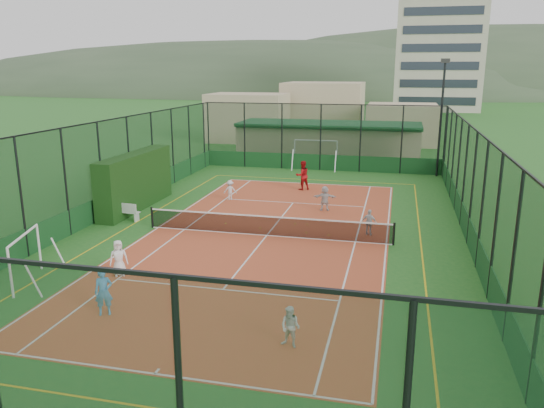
{
  "coord_description": "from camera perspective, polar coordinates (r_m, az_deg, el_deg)",
  "views": [
    {
      "loc": [
        5.71,
        -22.91,
        7.6
      ],
      "look_at": [
        -0.06,
        1.34,
        1.2
      ],
      "focal_mm": 35.0,
      "sensor_mm": 36.0,
      "label": 1
    }
  ],
  "objects": [
    {
      "name": "hedge_left",
      "position": [
        30.32,
        -14.46,
        2.41
      ],
      "size": [
        1.05,
        7.03,
        3.07
      ],
      "primitive_type": "cube",
      "color": "black",
      "rests_on": "ground"
    },
    {
      "name": "court_slab",
      "position": [
        24.8,
        -0.58,
        -3.43
      ],
      "size": [
        11.17,
        23.97,
        0.01
      ],
      "primitive_type": "cube",
      "color": "#BA5229",
      "rests_on": "ground"
    },
    {
      "name": "clubhouse",
      "position": [
        45.67,
        6.13,
        6.74
      ],
      "size": [
        15.2,
        7.2,
        3.15
      ],
      "primitive_type": null,
      "color": "tan",
      "rests_on": "ground"
    },
    {
      "name": "white_bench",
      "position": [
        28.27,
        -15.67,
        -0.71
      ],
      "size": [
        1.8,
        0.69,
        0.98
      ],
      "primitive_type": null,
      "rotation": [
        0.0,
        0.0,
        -0.12
      ],
      "color": "white",
      "rests_on": "ground"
    },
    {
      "name": "child_near_left",
      "position": [
        20.77,
        -16.17,
        -5.6
      ],
      "size": [
        0.8,
        0.72,
        1.38
      ],
      "primitive_type": "imported",
      "rotation": [
        0.0,
        0.0,
        0.52
      ],
      "color": "white",
      "rests_on": "court_slab"
    },
    {
      "name": "tennis_balls",
      "position": [
        25.9,
        1.59,
        -2.57
      ],
      "size": [
        5.35,
        1.59,
        0.07
      ],
      "color": "#CCE033",
      "rests_on": "court_slab"
    },
    {
      "name": "child_near_mid",
      "position": [
        17.7,
        -17.66,
        -9.0
      ],
      "size": [
        0.66,
        0.59,
        1.53
      ],
      "primitive_type": "imported",
      "rotation": [
        0.0,
        0.0,
        0.5
      ],
      "color": "#50A1E2",
      "rests_on": "court_slab"
    },
    {
      "name": "child_far_back",
      "position": [
        29.16,
        5.7,
        0.63
      ],
      "size": [
        1.31,
        0.59,
        1.37
      ],
      "primitive_type": "imported",
      "rotation": [
        0.0,
        0.0,
        3.29
      ],
      "color": "silver",
      "rests_on": "court_slab"
    },
    {
      "name": "child_near_right",
      "position": [
        15.15,
        1.99,
        -13.08
      ],
      "size": [
        0.68,
        0.59,
        1.2
      ],
      "primitive_type": "imported",
      "rotation": [
        0.0,
        0.0,
        -0.27
      ],
      "color": "white",
      "rests_on": "court_slab"
    },
    {
      "name": "coach",
      "position": [
        34.02,
        3.3,
        3.1
      ],
      "size": [
        1.15,
        1.1,
        1.87
      ],
      "primitive_type": "imported",
      "rotation": [
        0.0,
        0.0,
        3.74
      ],
      "color": "#A81115",
      "rests_on": "court_slab"
    },
    {
      "name": "futsal_goal_near",
      "position": [
        21.22,
        -24.97,
        -5.41
      ],
      "size": [
        2.9,
        1.59,
        1.8
      ],
      "primitive_type": null,
      "rotation": [
        0.0,
        0.0,
        1.87
      ],
      "color": "white",
      "rests_on": "ground"
    },
    {
      "name": "apartment_tower",
      "position": [
        105.36,
        17.64,
        17.79
      ],
      "size": [
        15.0,
        12.0,
        30.0
      ],
      "primitive_type": "cube",
      "color": "beige",
      "rests_on": "ground"
    },
    {
      "name": "futsal_goal_far",
      "position": [
        41.35,
        4.69,
        5.31
      ],
      "size": [
        3.42,
        1.03,
        2.2
      ],
      "primitive_type": null,
      "rotation": [
        0.0,
        0.0,
        0.01
      ],
      "color": "white",
      "rests_on": "ground"
    },
    {
      "name": "floodlight_ne",
      "position": [
        39.77,
        17.71,
        8.72
      ],
      "size": [
        0.6,
        0.26,
        8.25
      ],
      "primitive_type": null,
      "color": "black",
      "rests_on": "ground"
    },
    {
      "name": "child_far_left",
      "position": [
        31.45,
        -4.53,
        1.5
      ],
      "size": [
        0.85,
        0.62,
        1.18
      ],
      "primitive_type": "imported",
      "rotation": [
        0.0,
        0.0,
        3.41
      ],
      "color": "silver",
      "rests_on": "court_slab"
    },
    {
      "name": "ground",
      "position": [
        24.8,
        -0.58,
        -3.44
      ],
      "size": [
        300.0,
        300.0,
        0.0
      ],
      "primitive_type": "plane",
      "color": "#226423",
      "rests_on": "ground"
    },
    {
      "name": "perimeter_fence",
      "position": [
        24.15,
        -0.6,
        2.21
      ],
      "size": [
        18.12,
        34.12,
        5.0
      ],
      "primitive_type": null,
      "color": "black",
      "rests_on": "ground"
    },
    {
      "name": "tennis_net",
      "position": [
        24.65,
        -0.58,
        -2.27
      ],
      "size": [
        11.67,
        0.12,
        1.06
      ],
      "primitive_type": null,
      "color": "black",
      "rests_on": "ground"
    },
    {
      "name": "child_far_right",
      "position": [
        25.12,
        10.43,
        -1.96
      ],
      "size": [
        0.77,
        0.48,
        1.23
      ],
      "primitive_type": "imported",
      "rotation": [
        0.0,
        0.0,
        2.87
      ],
      "color": "silver",
      "rests_on": "court_slab"
    },
    {
      "name": "distant_hills",
      "position": [
        173.17,
        11.72,
        11.6
      ],
      "size": [
        200.0,
        60.0,
        24.0
      ],
      "primitive_type": null,
      "color": "#384C33",
      "rests_on": "ground"
    }
  ]
}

